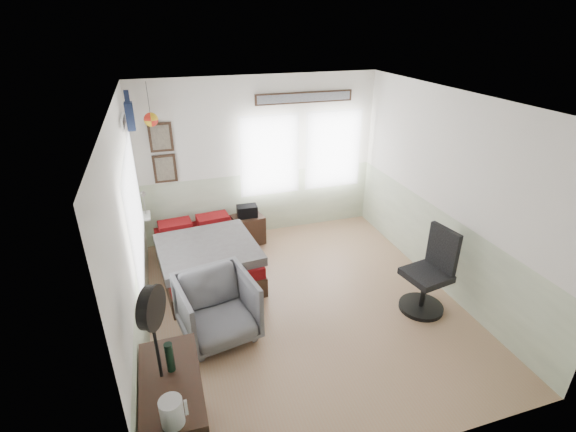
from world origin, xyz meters
name	(u,v)px	position (x,y,z in m)	size (l,w,h in m)	color
ground_plane	(304,304)	(0.00, 0.00, -0.01)	(4.00, 4.50, 0.01)	#A57A56
room_shell	(295,189)	(-0.08, 0.19, 1.61)	(4.02, 4.52, 2.71)	white
wall_decor	(191,123)	(-1.10, 1.96, 2.10)	(3.55, 1.32, 1.44)	#3F291B
bed	(206,257)	(-1.14, 1.14, 0.28)	(1.46, 1.95, 0.59)	#302117
dresser	(176,419)	(-1.74, -1.69, 0.45)	(0.48, 1.00, 0.90)	#302117
armchair	(217,308)	(-1.18, -0.24, 0.39)	(0.84, 0.87, 0.79)	slate
nightstand	(248,229)	(-0.34, 1.90, 0.25)	(0.49, 0.39, 0.49)	#302117
task_chair	(429,278)	(1.51, -0.54, 0.47)	(0.59, 0.59, 1.15)	black
kettle	(172,412)	(-1.73, -2.10, 1.01)	(0.19, 0.16, 0.22)	silver
bottle	(170,357)	(-1.72, -1.58, 1.03)	(0.07, 0.07, 0.27)	black
stand_fan	(151,309)	(-1.79, -1.62, 1.56)	(0.22, 0.33, 0.85)	black
black_bag	(247,211)	(-0.34, 1.90, 0.59)	(0.33, 0.21, 0.19)	black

